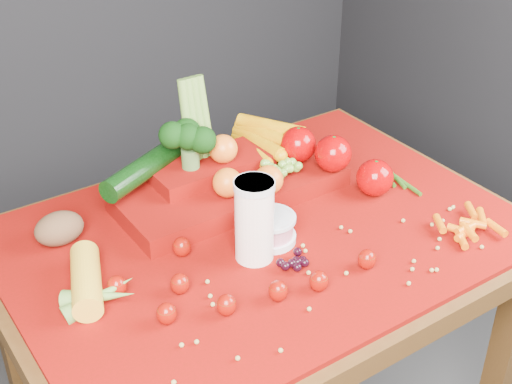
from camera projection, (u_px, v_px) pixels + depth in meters
table at (261, 271)px, 1.57m from camera, size 1.10×0.80×0.75m
red_cloth at (261, 234)px, 1.51m from camera, size 1.05×0.75×0.01m
milk_glass at (254, 218)px, 1.39m from camera, size 0.08×0.08×0.18m
yogurt_bowl at (270, 228)px, 1.47m from camera, size 0.11×0.11×0.06m
strawberry_scatter at (230, 281)px, 1.33m from camera, size 0.48×0.28×0.05m
dark_grape_cluster at (293, 263)px, 1.40m from camera, size 0.06×0.05×0.03m
soybean_scatter at (320, 279)px, 1.37m from camera, size 0.84×0.24×0.01m
corn_ear at (95, 292)px, 1.31m from camera, size 0.23×0.26×0.06m
potato at (59, 228)px, 1.46m from camera, size 0.10×0.07×0.07m
baby_carrot_pile at (467, 226)px, 1.50m from camera, size 0.18×0.18×0.03m
green_bean_pile at (397, 179)px, 1.69m from camera, size 0.14×0.12×0.01m
produce_mound at (242, 171)px, 1.61m from camera, size 0.61×0.38×0.27m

